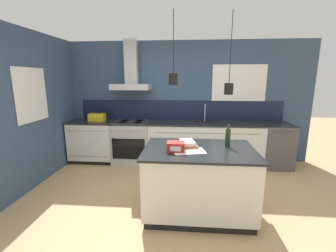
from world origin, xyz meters
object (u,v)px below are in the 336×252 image
object	(u,v)px
red_supply_box	(176,147)
yellow_toolbox	(97,117)
oven_range	(132,142)
bottle_on_island	(228,137)
book_stack	(188,144)
dishwasher	(276,145)

from	to	relation	value
red_supply_box	yellow_toolbox	size ratio (longest dim) A/B	0.65
red_supply_box	yellow_toolbox	distance (m)	2.63
oven_range	bottle_on_island	xyz separation A→B (m)	(1.74, -1.66, 0.58)
book_stack	oven_range	bearing A→B (deg)	125.32
oven_range	bottle_on_island	bearing A→B (deg)	-43.70
oven_range	red_supply_box	distance (m)	2.24
dishwasher	bottle_on_island	distance (m)	2.19
dishwasher	red_supply_box	world-z (taller)	red_supply_box
dishwasher	bottle_on_island	world-z (taller)	bottle_on_island
red_supply_box	oven_range	bearing A→B (deg)	118.69
bottle_on_island	yellow_toolbox	xyz separation A→B (m)	(-2.49, 1.66, -0.05)
book_stack	bottle_on_island	bearing A→B (deg)	3.15
oven_range	yellow_toolbox	distance (m)	0.92
bottle_on_island	dishwasher	bearing A→B (deg)	51.99
oven_range	book_stack	size ratio (longest dim) A/B	2.74
oven_range	red_supply_box	size ratio (longest dim) A/B	4.12
dishwasher	book_stack	xyz separation A→B (m)	(-1.84, -1.69, 0.49)
oven_range	book_stack	distance (m)	2.13
red_supply_box	yellow_toolbox	world-z (taller)	yellow_toolbox
bottle_on_island	book_stack	world-z (taller)	bottle_on_island
dishwasher	bottle_on_island	bearing A→B (deg)	-128.01
book_stack	red_supply_box	distance (m)	0.27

